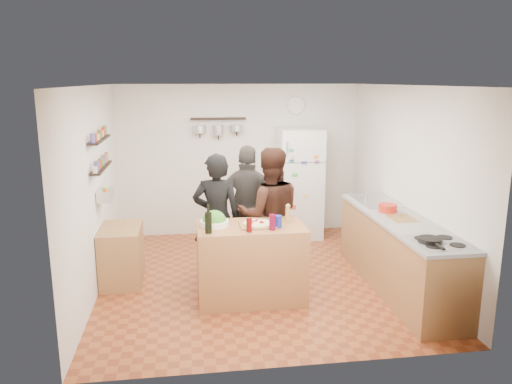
{
  "coord_description": "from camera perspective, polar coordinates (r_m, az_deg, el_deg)",
  "views": [
    {
      "loc": [
        -0.88,
        -6.12,
        2.57
      ],
      "look_at": [
        0.0,
        0.1,
        1.15
      ],
      "focal_mm": 35.0,
      "sensor_mm": 36.0,
      "label": 1
    }
  ],
  "objects": [
    {
      "name": "spice_shelf_upper",
      "position": [
        6.45,
        -17.46,
        5.74
      ],
      "size": [
        0.12,
        1.0,
        0.02
      ],
      "primitive_type": "cube",
      "color": "black",
      "rests_on": "left_wall"
    },
    {
      "name": "person_center",
      "position": [
        6.39,
        1.55,
        -2.67
      ],
      "size": [
        0.87,
        0.69,
        1.75
      ],
      "primitive_type": "imported",
      "rotation": [
        0.0,
        0.0,
        3.11
      ],
      "color": "black",
      "rests_on": "floor"
    },
    {
      "name": "fridge",
      "position": [
        8.25,
        4.94,
        1.01
      ],
      "size": [
        0.7,
        0.68,
        1.8
      ],
      "primitive_type": "cube",
      "color": "white",
      "rests_on": "floor"
    },
    {
      "name": "person_left",
      "position": [
        6.39,
        -4.5,
        -3.01
      ],
      "size": [
        0.66,
        0.48,
        1.68
      ],
      "primitive_type": "imported",
      "rotation": [
        0.0,
        0.0,
        3.01
      ],
      "color": "black",
      "rests_on": "floor"
    },
    {
      "name": "room_shell",
      "position": [
        6.7,
        -0.34,
        1.37
      ],
      "size": [
        4.2,
        4.2,
        4.2
      ],
      "color": "brown",
      "rests_on": "ground"
    },
    {
      "name": "salt_canister",
      "position": [
        5.73,
        2.53,
        -3.4
      ],
      "size": [
        0.09,
        0.09,
        0.14
      ],
      "primitive_type": "cylinder",
      "color": "navy",
      "rests_on": "prep_island"
    },
    {
      "name": "pot_rack",
      "position": [
        8.16,
        -4.35,
        8.34
      ],
      "size": [
        0.9,
        0.04,
        0.04
      ],
      "primitive_type": "cube",
      "color": "black",
      "rests_on": "back_wall"
    },
    {
      "name": "skillet",
      "position": [
        5.5,
        19.27,
        -5.21
      ],
      "size": [
        0.25,
        0.25,
        0.05
      ],
      "primitive_type": "cylinder",
      "color": "black",
      "rests_on": "stove_top"
    },
    {
      "name": "person_back",
      "position": [
        6.85,
        -0.84,
        -1.78
      ],
      "size": [
        1.08,
        0.68,
        1.71
      ],
      "primitive_type": "imported",
      "rotation": [
        0.0,
        0.0,
        2.86
      ],
      "color": "#302D2B",
      "rests_on": "floor"
    },
    {
      "name": "red_bowl",
      "position": [
        6.58,
        14.83,
        -1.78
      ],
      "size": [
        0.23,
        0.23,
        0.1
      ],
      "primitive_type": "cylinder",
      "color": "red",
      "rests_on": "counter_run"
    },
    {
      "name": "wine_glass_near",
      "position": [
        5.56,
        -0.8,
        -3.82
      ],
      "size": [
        0.06,
        0.06,
        0.15
      ],
      "primitive_type": "cylinder",
      "color": "#530708",
      "rests_on": "prep_island"
    },
    {
      "name": "pizza_board",
      "position": [
        5.8,
        0.21,
        -3.79
      ],
      "size": [
        0.42,
        0.34,
        0.02
      ],
      "primitive_type": "cube",
      "color": "brown",
      "rests_on": "prep_island"
    },
    {
      "name": "wall_clock",
      "position": [
        8.41,
        4.59,
        9.84
      ],
      "size": [
        0.3,
        0.03,
        0.3
      ],
      "primitive_type": "cylinder",
      "rotation": [
        1.57,
        0.0,
        0.0
      ],
      "color": "silver",
      "rests_on": "back_wall"
    },
    {
      "name": "pepper_mill",
      "position": [
        5.91,
        3.67,
        -2.68
      ],
      "size": [
        0.06,
        0.06,
        0.18
      ],
      "primitive_type": "cylinder",
      "color": "#A88546",
      "rests_on": "prep_island"
    },
    {
      "name": "side_table",
      "position": [
        6.7,
        -15.07,
        -6.95
      ],
      "size": [
        0.5,
        0.8,
        0.73
      ],
      "primitive_type": "cube",
      "color": "#A88346",
      "rests_on": "floor"
    },
    {
      "name": "sink",
      "position": [
        7.12,
        13.46,
        -1.07
      ],
      "size": [
        0.5,
        0.8,
        0.03
      ],
      "primitive_type": "cube",
      "color": "silver",
      "rests_on": "counter_run"
    },
    {
      "name": "cutting_board",
      "position": [
        6.33,
        16.34,
        -2.99
      ],
      "size": [
        0.3,
        0.4,
        0.02
      ],
      "primitive_type": "cube",
      "color": "olive",
      "rests_on": "counter_run"
    },
    {
      "name": "counter_run",
      "position": [
        6.5,
        15.97,
        -6.83
      ],
      "size": [
        0.63,
        2.63,
        0.9
      ],
      "primitive_type": "cube",
      "color": "#9E7042",
      "rests_on": "floor"
    },
    {
      "name": "spice_shelf_lower",
      "position": [
        6.5,
        -17.25,
        2.68
      ],
      "size": [
        0.12,
        1.0,
        0.02
      ],
      "primitive_type": "cube",
      "color": "black",
      "rests_on": "left_wall"
    },
    {
      "name": "pizza",
      "position": [
        5.8,
        0.21,
        -3.61
      ],
      "size": [
        0.34,
        0.34,
        0.02
      ],
      "primitive_type": "cylinder",
      "color": "beige",
      "rests_on": "pizza_board"
    },
    {
      "name": "stove_top",
      "position": [
        5.55,
        20.21,
        -5.49
      ],
      "size": [
        0.6,
        0.62,
        0.02
      ],
      "primitive_type": "cube",
      "color": "white",
      "rests_on": "counter_run"
    },
    {
      "name": "salad_bowl",
      "position": [
        5.82,
        -4.78,
        -3.56
      ],
      "size": [
        0.33,
        0.33,
        0.07
      ],
      "primitive_type": "cylinder",
      "color": "white",
      "rests_on": "prep_island"
    },
    {
      "name": "prep_island",
      "position": [
        5.96,
        -0.59,
        -8.05
      ],
      "size": [
        1.25,
        0.72,
        0.91
      ],
      "primitive_type": "cube",
      "color": "#A16F3B",
      "rests_on": "floor"
    },
    {
      "name": "wine_glass_far",
      "position": [
        5.63,
        1.88,
        -3.47
      ],
      "size": [
        0.07,
        0.07,
        0.18
      ],
      "primitive_type": "cylinder",
      "color": "#570721",
      "rests_on": "prep_island"
    },
    {
      "name": "produce_basket",
      "position": [
        6.56,
        -16.8,
        -0.32
      ],
      "size": [
        0.18,
        0.35,
        0.14
      ],
      "primitive_type": "cube",
      "color": "silver",
      "rests_on": "left_wall"
    },
    {
      "name": "wine_bottle",
      "position": [
        5.53,
        -5.46,
        -3.52
      ],
      "size": [
        0.08,
        0.08,
        0.24
      ],
      "primitive_type": "cylinder",
      "color": "black",
      "rests_on": "prep_island"
    }
  ]
}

